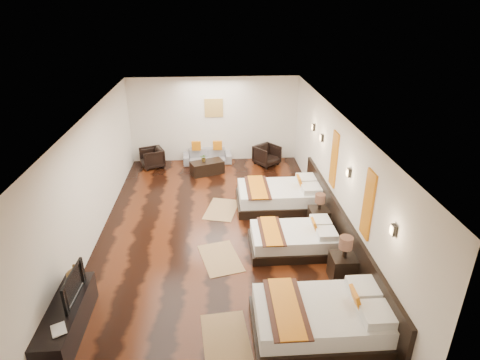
{
  "coord_description": "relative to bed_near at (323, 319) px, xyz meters",
  "views": [
    {
      "loc": [
        0.01,
        -8.1,
        5.13
      ],
      "look_at": [
        0.58,
        0.61,
        1.1
      ],
      "focal_mm": 30.06,
      "sensor_mm": 36.0,
      "label": 1
    }
  ],
  "objects": [
    {
      "name": "ceiling",
      "position": [
        -1.7,
        3.17,
        2.51
      ],
      "size": [
        5.5,
        9.5,
        0.01
      ],
      "primitive_type": "cube",
      "color": "white",
      "rests_on": "floor"
    },
    {
      "name": "left_wall",
      "position": [
        -4.45,
        3.17,
        1.11
      ],
      "size": [
        0.01,
        9.5,
        2.8
      ],
      "primitive_type": "cube",
      "color": "silver",
      "rests_on": "floor"
    },
    {
      "name": "bed_far",
      "position": [
        -0.0,
        4.46,
        -0.0
      ],
      "size": [
        2.23,
        1.4,
        0.85
      ],
      "color": "black",
      "rests_on": "floor"
    },
    {
      "name": "nightstand_a",
      "position": [
        0.75,
        1.35,
        0.05
      ],
      "size": [
        0.49,
        0.49,
        0.97
      ],
      "color": "black",
      "rests_on": "floor"
    },
    {
      "name": "book",
      "position": [
        -4.2,
        -0.28,
        0.27
      ],
      "size": [
        0.31,
        0.34,
        0.03
      ],
      "primitive_type": "imported",
      "rotation": [
        0.0,
        0.0,
        0.47
      ],
      "color": "black",
      "rests_on": "tv_console"
    },
    {
      "name": "orange_panel_a",
      "position": [
        1.03,
        1.27,
        1.41
      ],
      "size": [
        0.04,
        0.4,
        1.3
      ],
      "primitive_type": "cube",
      "color": "#D86014",
      "rests_on": "right_wall"
    },
    {
      "name": "right_wall",
      "position": [
        1.05,
        3.17,
        1.11
      ],
      "size": [
        0.01,
        9.5,
        2.8
      ],
      "primitive_type": "cube",
      "color": "silver",
      "rests_on": "floor"
    },
    {
      "name": "tv_console",
      "position": [
        -4.2,
        0.27,
        -0.02
      ],
      "size": [
        0.5,
        1.8,
        0.55
      ],
      "primitive_type": "cube",
      "color": "black",
      "rests_on": "floor"
    },
    {
      "name": "jute_mat_mid",
      "position": [
        -1.64,
        2.19,
        -0.29
      ],
      "size": [
        1.02,
        1.35,
        0.01
      ],
      "primitive_type": "cube",
      "rotation": [
        0.0,
        0.0,
        0.24
      ],
      "color": "#96754C",
      "rests_on": "floor"
    },
    {
      "name": "sconce_mid",
      "position": [
        1.01,
        2.37,
        1.56
      ],
      "size": [
        0.07,
        0.12,
        0.18
      ],
      "color": "black",
      "rests_on": "right_wall"
    },
    {
      "name": "sconce_far",
      "position": [
        1.01,
        4.57,
        1.56
      ],
      "size": [
        0.07,
        0.12,
        0.18
      ],
      "color": "black",
      "rests_on": "right_wall"
    },
    {
      "name": "figurine",
      "position": [
        -4.2,
        0.96,
        0.42
      ],
      "size": [
        0.4,
        0.4,
        0.32
      ],
      "primitive_type": "imported",
      "rotation": [
        0.0,
        0.0,
        0.37
      ],
      "color": "brown",
      "rests_on": "tv_console"
    },
    {
      "name": "coffee_table",
      "position": [
        -1.96,
        6.75,
        -0.09
      ],
      "size": [
        1.11,
        0.83,
        0.4
      ],
      "primitive_type": "cube",
      "rotation": [
        0.0,
        0.0,
        0.37
      ],
      "color": "black",
      "rests_on": "floor"
    },
    {
      "name": "floor",
      "position": [
        -1.7,
        3.17,
        -0.29
      ],
      "size": [
        5.5,
        9.5,
        0.01
      ],
      "primitive_type": "cube",
      "color": "black",
      "rests_on": "ground"
    },
    {
      "name": "back_wall",
      "position": [
        -1.7,
        7.92,
        1.11
      ],
      "size": [
        5.5,
        0.01,
        2.8
      ],
      "primitive_type": "cube",
      "color": "silver",
      "rests_on": "floor"
    },
    {
      "name": "headboard_panel",
      "position": [
        1.01,
        2.37,
        0.16
      ],
      "size": [
        0.08,
        6.6,
        0.9
      ],
      "primitive_type": "cube",
      "color": "black",
      "rests_on": "floor"
    },
    {
      "name": "sconce_lounge",
      "position": [
        1.01,
        5.47,
        1.56
      ],
      "size": [
        0.07,
        0.12,
        0.18
      ],
      "color": "black",
      "rests_on": "right_wall"
    },
    {
      "name": "jute_mat_far",
      "position": [
        -1.56,
        4.34,
        -0.29
      ],
      "size": [
        1.03,
        1.35,
        0.01
      ],
      "primitive_type": "cube",
      "rotation": [
        0.0,
        0.0,
        -0.25
      ],
      "color": "#96754C",
      "rests_on": "floor"
    },
    {
      "name": "table_plant",
      "position": [
        -2.05,
        6.75,
        0.23
      ],
      "size": [
        0.25,
        0.22,
        0.24
      ],
      "primitive_type": "imported",
      "rotation": [
        0.0,
        0.0,
        -0.16
      ],
      "color": "#266120",
      "rests_on": "coffee_table"
    },
    {
      "name": "bed_near",
      "position": [
        0.0,
        0.0,
        0.0
      ],
      "size": [
        2.26,
        1.42,
        0.86
      ],
      "color": "black",
      "rests_on": "floor"
    },
    {
      "name": "armchair_left",
      "position": [
        -3.75,
        7.38,
        0.02
      ],
      "size": [
        0.9,
        0.89,
        0.64
      ],
      "primitive_type": "imported",
      "rotation": [
        0.0,
        0.0,
        -1.19
      ],
      "color": "black",
      "rests_on": "floor"
    },
    {
      "name": "nightstand_b",
      "position": [
        0.75,
        3.32,
        0.02
      ],
      "size": [
        0.45,
        0.45,
        0.89
      ],
      "color": "black",
      "rests_on": "floor"
    },
    {
      "name": "orange_panel_b",
      "position": [
        1.03,
        3.47,
        1.41
      ],
      "size": [
        0.04,
        0.4,
        1.3
      ],
      "primitive_type": "cube",
      "color": "#D86014",
      "rests_on": "right_wall"
    },
    {
      "name": "jute_mat_near",
      "position": [
        -1.6,
        -0.05,
        -0.29
      ],
      "size": [
        0.86,
        1.27,
        0.01
      ],
      "primitive_type": "cube",
      "rotation": [
        0.0,
        0.0,
        0.09
      ],
      "color": "#96754C",
      "rests_on": "floor"
    },
    {
      "name": "sofa",
      "position": [
        -1.96,
        7.62,
        -0.06
      ],
      "size": [
        1.62,
        0.71,
        0.46
      ],
      "primitive_type": "imported",
      "rotation": [
        0.0,
        0.0,
        0.06
      ],
      "color": "gray",
      "rests_on": "floor"
    },
    {
      "name": "bed_mid",
      "position": [
        -0.0,
        2.45,
        -0.05
      ],
      "size": [
        1.9,
        1.19,
        0.73
      ],
      "color": "black",
      "rests_on": "floor"
    },
    {
      "name": "sconce_near",
      "position": [
        1.01,
        0.17,
        1.56
      ],
      "size": [
        0.07,
        0.12,
        0.18
      ],
      "color": "black",
      "rests_on": "right_wall"
    },
    {
      "name": "armchair_right",
      "position": [
        0.01,
        7.35,
        0.03
      ],
      "size": [
        0.99,
        0.99,
        0.65
      ],
      "primitive_type": "imported",
      "rotation": [
        0.0,
        0.0,
        0.65
      ],
      "color": "black",
      "rests_on": "floor"
    },
    {
      "name": "tv",
      "position": [
        -4.15,
        0.49,
        0.51
      ],
      "size": [
        0.16,
        0.88,
        0.5
      ],
      "primitive_type": "imported",
      "rotation": [
        0.0,
        0.0,
        1.52
      ],
      "color": "black",
      "rests_on": "tv_console"
    },
    {
      "name": "gold_artwork",
      "position": [
        -1.7,
        7.9,
        1.51
      ],
      "size": [
        0.6,
        0.04,
        0.6
      ],
      "primitive_type": "cube",
      "color": "#AD873F",
      "rests_on": "back_wall"
    }
  ]
}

